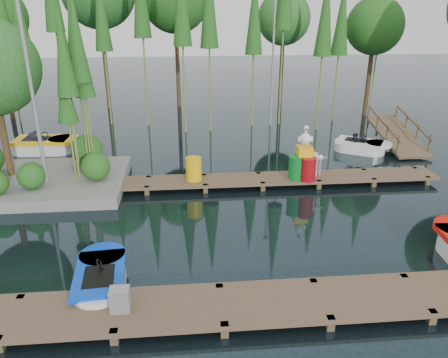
{
  "coord_description": "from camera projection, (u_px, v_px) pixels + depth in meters",
  "views": [
    {
      "loc": [
        -0.63,
        -12.0,
        6.15
      ],
      "look_at": [
        0.5,
        0.5,
        1.1
      ],
      "focal_mm": 35.0,
      "sensor_mm": 36.0,
      "label": 1
    }
  ],
  "objects": [
    {
      "name": "ground_plane",
      "position": [
        209.0,
        219.0,
        13.43
      ],
      "size": [
        90.0,
        90.0,
        0.0
      ],
      "primitive_type": "plane",
      "color": "#192930"
    },
    {
      "name": "near_dock",
      "position": [
        222.0,
        306.0,
        9.19
      ],
      "size": [
        18.0,
        1.5,
        0.5
      ],
      "color": "brown",
      "rests_on": "ground"
    },
    {
      "name": "far_dock",
      "position": [
        233.0,
        180.0,
        15.74
      ],
      "size": [
        15.0,
        1.2,
        0.5
      ],
      "color": "brown",
      "rests_on": "ground"
    },
    {
      "name": "island",
      "position": [
        17.0,
        98.0,
        14.76
      ],
      "size": [
        6.2,
        4.2,
        6.75
      ],
      "color": "gray",
      "rests_on": "ground"
    },
    {
      "name": "tree_screen",
      "position": [
        152.0,
        4.0,
        20.77
      ],
      "size": [
        34.42,
        18.53,
        10.31
      ],
      "color": "#47321E",
      "rests_on": "ground"
    },
    {
      "name": "lamp_island",
      "position": [
        28.0,
        69.0,
        13.69
      ],
      "size": [
        0.3,
        0.3,
        7.25
      ],
      "color": "gray",
      "rests_on": "ground"
    },
    {
      "name": "lamp_rear",
      "position": [
        274.0,
        43.0,
        22.34
      ],
      "size": [
        0.3,
        0.3,
        7.25
      ],
      "color": "gray",
      "rests_on": "ground"
    },
    {
      "name": "ramp",
      "position": [
        397.0,
        134.0,
        19.98
      ],
      "size": [
        1.5,
        3.94,
        1.49
      ],
      "color": "brown",
      "rests_on": "ground"
    },
    {
      "name": "boat_blue",
      "position": [
        101.0,
        281.0,
        10.03
      ],
      "size": [
        1.3,
        2.52,
        0.82
      ],
      "rotation": [
        0.0,
        0.0,
        0.09
      ],
      "color": "white",
      "rests_on": "ground"
    },
    {
      "name": "boat_yellow_far",
      "position": [
        44.0,
        145.0,
        19.36
      ],
      "size": [
        3.07,
        1.5,
        1.51
      ],
      "rotation": [
        0.0,
        0.0,
        -0.4
      ],
      "color": "white",
      "rests_on": "ground"
    },
    {
      "name": "boat_white_far",
      "position": [
        360.0,
        146.0,
        19.41
      ],
      "size": [
        2.69,
        2.23,
        1.17
      ],
      "rotation": [
        0.0,
        0.0,
        0.15
      ],
      "color": "white",
      "rests_on": "ground"
    },
    {
      "name": "utility_cabinet",
      "position": [
        120.0,
        299.0,
        8.9
      ],
      "size": [
        0.4,
        0.34,
        0.49
      ],
      "primitive_type": "cube",
      "color": "gray",
      "rests_on": "near_dock"
    },
    {
      "name": "yellow_barrel",
      "position": [
        194.0,
        169.0,
        15.44
      ],
      "size": [
        0.56,
        0.56,
        0.84
      ],
      "primitive_type": "cylinder",
      "color": "yellow",
      "rests_on": "far_dock"
    },
    {
      "name": "drum_cluster",
      "position": [
        305.0,
        163.0,
        15.58
      ],
      "size": [
        1.12,
        1.03,
        1.93
      ],
      "color": "#0C6F24",
      "rests_on": "far_dock"
    },
    {
      "name": "seagull_post",
      "position": [
        320.0,
        162.0,
        15.78
      ],
      "size": [
        0.5,
        0.27,
        0.8
      ],
      "color": "gray",
      "rests_on": "far_dock"
    }
  ]
}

